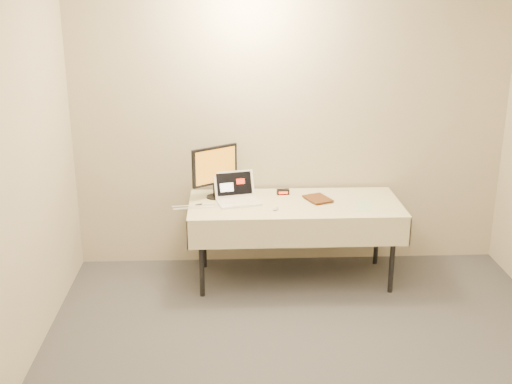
{
  "coord_description": "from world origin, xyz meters",
  "views": [
    {
      "loc": [
        -0.58,
        -3.25,
        2.6
      ],
      "look_at": [
        -0.35,
        1.99,
        0.86
      ],
      "focal_mm": 45.0,
      "sensor_mm": 36.0,
      "label": 1
    }
  ],
  "objects_px": {
    "monitor": "(215,168)",
    "book": "(309,188)",
    "laptop": "(237,195)",
    "table": "(295,209)"
  },
  "relations": [
    {
      "from": "monitor",
      "to": "book",
      "type": "xyz_separation_m",
      "value": [
        0.83,
        -0.15,
        -0.15
      ]
    },
    {
      "from": "monitor",
      "to": "book",
      "type": "height_order",
      "value": "monitor"
    },
    {
      "from": "laptop",
      "to": "monitor",
      "type": "bearing_deg",
      "value": 139.06
    },
    {
      "from": "table",
      "to": "book",
      "type": "height_order",
      "value": "book"
    },
    {
      "from": "table",
      "to": "laptop",
      "type": "bearing_deg",
      "value": 172.26
    },
    {
      "from": "laptop",
      "to": "monitor",
      "type": "height_order",
      "value": "monitor"
    },
    {
      "from": "table",
      "to": "book",
      "type": "distance_m",
      "value": 0.23
    },
    {
      "from": "laptop",
      "to": "book",
      "type": "height_order",
      "value": "book"
    },
    {
      "from": "laptop",
      "to": "monitor",
      "type": "distance_m",
      "value": 0.31
    },
    {
      "from": "laptop",
      "to": "table",
      "type": "bearing_deg",
      "value": -20.64
    }
  ]
}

